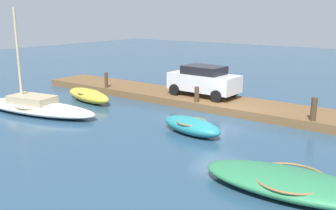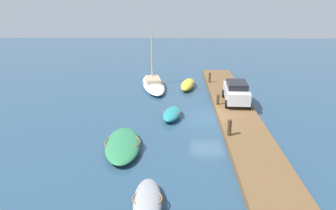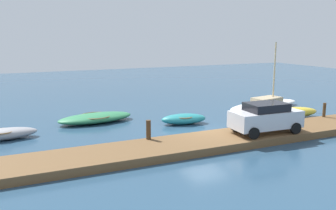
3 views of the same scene
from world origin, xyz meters
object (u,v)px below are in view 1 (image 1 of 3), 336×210
at_px(motorboat_green, 290,183).
at_px(dinghy_teal, 192,126).
at_px(parked_car, 204,80).
at_px(sailboat_white, 36,106).
at_px(rowboat_yellow, 88,95).
at_px(mooring_post_mid_west, 197,94).
at_px(mooring_post_west, 314,109).
at_px(mooring_post_mid_east, 106,80).

height_order(motorboat_green, dinghy_teal, dinghy_teal).
bearing_deg(parked_car, motorboat_green, 136.66).
bearing_deg(sailboat_white, motorboat_green, 165.83).
bearing_deg(rowboat_yellow, mooring_post_mid_west, -149.00).
relative_size(motorboat_green, parked_car, 1.30).
relative_size(mooring_post_west, mooring_post_mid_west, 1.27).
bearing_deg(mooring_post_mid_east, mooring_post_west, 180.00).
relative_size(motorboat_green, mooring_post_mid_west, 6.49).
bearing_deg(dinghy_teal, mooring_post_mid_west, -49.74).
relative_size(motorboat_green, dinghy_teal, 1.64).
height_order(sailboat_white, motorboat_green, sailboat_white).
xyz_separation_m(sailboat_white, motorboat_green, (-13.53, 1.06, -0.05)).
xyz_separation_m(rowboat_yellow, parked_car, (-5.50, -3.68, 0.94)).
relative_size(dinghy_teal, rowboat_yellow, 0.80).
distance_m(sailboat_white, motorboat_green, 13.57).
distance_m(motorboat_green, rowboat_yellow, 14.00).
bearing_deg(motorboat_green, sailboat_white, -9.54).
height_order(mooring_post_west, mooring_post_mid_west, mooring_post_west).
bearing_deg(mooring_post_mid_east, dinghy_teal, 157.46).
relative_size(dinghy_teal, mooring_post_west, 3.12).
bearing_deg(mooring_post_mid_west, motorboat_green, 138.01).
distance_m(motorboat_green, mooring_post_west, 6.71).
bearing_deg(dinghy_teal, sailboat_white, 23.54).
distance_m(sailboat_white, mooring_post_west, 13.43).
relative_size(mooring_post_west, parked_car, 0.25).
xyz_separation_m(sailboat_white, mooring_post_west, (-12.24, -5.50, 0.57)).
bearing_deg(motorboat_green, rowboat_yellow, -23.38).
relative_size(dinghy_teal, mooring_post_mid_west, 3.96).
bearing_deg(parked_car, mooring_post_mid_west, 110.93).
bearing_deg(mooring_post_west, mooring_post_mid_west, 0.00).
bearing_deg(parked_car, sailboat_white, 53.47).
height_order(mooring_post_mid_west, parked_car, parked_car).
distance_m(mooring_post_west, mooring_post_mid_west, 6.01).
relative_size(rowboat_yellow, parked_car, 0.99).
bearing_deg(mooring_post_west, sailboat_white, 24.18).
relative_size(sailboat_white, mooring_post_mid_west, 9.28).
xyz_separation_m(motorboat_green, dinghy_teal, (5.24, -2.93, 0.04)).
height_order(motorboat_green, mooring_post_west, mooring_post_west).
xyz_separation_m(mooring_post_mid_west, parked_car, (0.50, -1.52, 0.49)).
bearing_deg(dinghy_teal, rowboat_yellow, 0.47).
bearing_deg(mooring_post_mid_west, sailboat_white, 41.39).
bearing_deg(parked_car, rowboat_yellow, 36.53).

